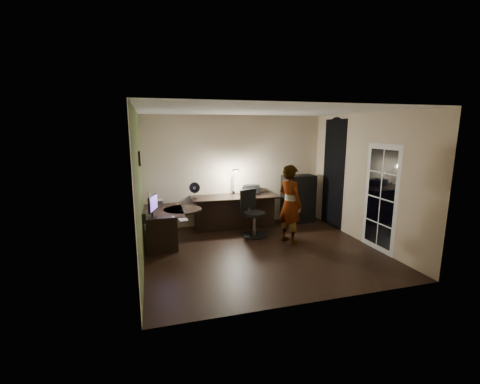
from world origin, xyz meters
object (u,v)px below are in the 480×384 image
object	(u,v)px
person	(290,204)
monitor	(152,210)
office_chair	(254,214)
cabinet	(298,199)
desk_left	(164,227)
desk_right	(235,212)

from	to	relation	value
person	monitor	bearing A→B (deg)	68.34
office_chair	person	distance (m)	0.89
monitor	person	world-z (taller)	person
cabinet	person	bearing A→B (deg)	-123.75
desk_left	monitor	bearing A→B (deg)	-113.64
desk_right	cabinet	bearing A→B (deg)	2.12
desk_right	monitor	size ratio (longest dim) A/B	4.51
cabinet	office_chair	distance (m)	1.61
monitor	person	distance (m)	2.78
desk_right	cabinet	distance (m)	1.69
desk_left	office_chair	xyz separation A→B (m)	(1.97, -0.00, 0.15)
cabinet	monitor	world-z (taller)	cabinet
cabinet	person	xyz separation A→B (m)	(-0.85, -1.33, 0.22)
desk_left	desk_right	size ratio (longest dim) A/B	0.61
desk_left	desk_right	world-z (taller)	desk_right
cabinet	office_chair	xyz separation A→B (m)	(-1.43, -0.73, -0.09)
cabinet	monitor	bearing A→B (deg)	-162.56
desk_right	person	world-z (taller)	person
desk_left	office_chair	world-z (taller)	office_chair
cabinet	desk_right	bearing A→B (deg)	179.38
monitor	office_chair	xyz separation A→B (m)	(2.20, 0.49, -0.37)
monitor	person	xyz separation A→B (m)	(2.78, -0.11, -0.05)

